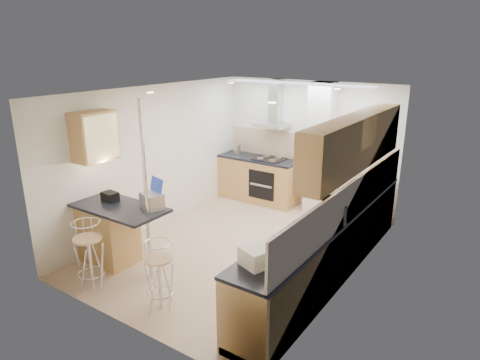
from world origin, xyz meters
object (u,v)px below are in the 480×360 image
Objects in this scene: microwave at (334,210)px; laptop at (152,201)px; bar_stool_end at (159,275)px; bread_bin at (260,255)px; bar_stool_near at (89,255)px.

microwave is 2.50m from laptop.
microwave is 0.54× the size of bar_stool_end.
laptop reaches higher than bread_bin.
microwave is 0.50× the size of bar_stool_near.
bar_stool_near is 2.49m from bread_bin.
bar_stool_near is (-2.58, -1.96, -0.57)m from microwave.
bar_stool_end is at bearing -152.38° from bread_bin.
bar_stool_near is 2.58× the size of bread_bin.
bread_bin reaches higher than bar_stool_end.
microwave is 2.39m from bar_stool_end.
bread_bin is (2.08, -0.49, -0.03)m from laptop.
microwave is 1.51× the size of laptop.
bar_stool_end is 1.45m from bread_bin.
bar_stool_near is at bearing 131.62° from bar_stool_end.
microwave is 3.29m from bar_stool_near.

